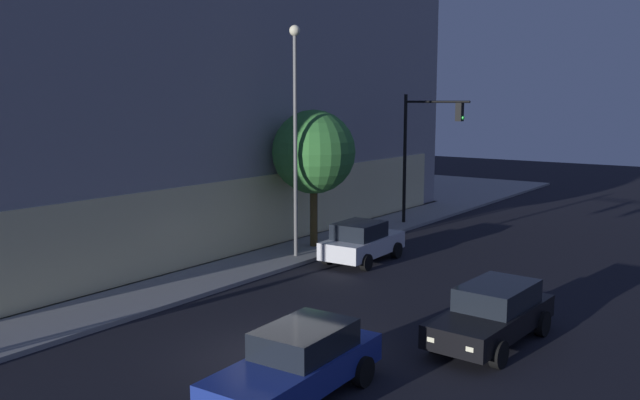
# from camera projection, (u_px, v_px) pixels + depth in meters

# --- Properties ---
(ground_plane) EXTENTS (120.00, 120.00, 0.00)m
(ground_plane) POSITION_uv_depth(u_px,v_px,m) (281.00, 357.00, 17.28)
(ground_plane) COLOR black
(modern_building) EXTENTS (32.26, 31.70, 16.04)m
(modern_building) POSITION_uv_depth(u_px,v_px,m) (62.00, 76.00, 38.15)
(modern_building) COLOR #4C4C51
(modern_building) RESTS_ON ground
(traffic_light_far_corner) EXTENTS (0.34, 3.68, 6.71)m
(traffic_light_far_corner) POSITION_uv_depth(u_px,v_px,m) (423.00, 139.00, 34.34)
(traffic_light_far_corner) COLOR black
(traffic_light_far_corner) RESTS_ON sidewalk_corner
(street_lamp_sidewalk) EXTENTS (0.44, 0.44, 9.36)m
(street_lamp_sidewalk) POSITION_uv_depth(u_px,v_px,m) (295.00, 117.00, 27.07)
(street_lamp_sidewalk) COLOR slate
(street_lamp_sidewalk) RESTS_ON sidewalk_corner
(sidewalk_tree) EXTENTS (3.66, 3.66, 6.01)m
(sidewalk_tree) POSITION_uv_depth(u_px,v_px,m) (314.00, 152.00, 29.21)
(sidewalk_tree) COLOR #4E3E1E
(sidewalk_tree) RESTS_ON sidewalk_corner
(car_blue) EXTENTS (4.78, 2.10, 1.61)m
(car_blue) POSITION_uv_depth(u_px,v_px,m) (298.00, 363.00, 14.75)
(car_blue) COLOR navy
(car_blue) RESTS_ON ground
(car_black) EXTENTS (4.82, 2.16, 1.59)m
(car_black) POSITION_uv_depth(u_px,v_px,m) (493.00, 313.00, 18.21)
(car_black) COLOR black
(car_black) RESTS_ON ground
(car_white) EXTENTS (4.20, 2.15, 1.67)m
(car_white) POSITION_uv_depth(u_px,v_px,m) (362.00, 242.00, 27.38)
(car_white) COLOR silver
(car_white) RESTS_ON ground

